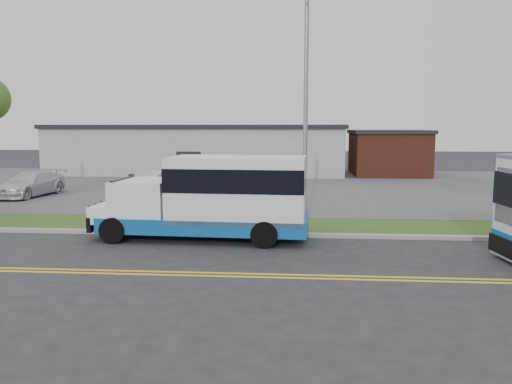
# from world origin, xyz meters

# --- Properties ---
(ground) EXTENTS (140.00, 140.00, 0.00)m
(ground) POSITION_xyz_m (0.00, 0.00, 0.00)
(ground) COLOR #28282B
(ground) RESTS_ON ground
(lane_line_north) EXTENTS (70.00, 0.12, 0.01)m
(lane_line_north) POSITION_xyz_m (0.00, -3.85, 0.01)
(lane_line_north) COLOR yellow
(lane_line_north) RESTS_ON ground
(lane_line_south) EXTENTS (70.00, 0.12, 0.01)m
(lane_line_south) POSITION_xyz_m (0.00, -4.15, 0.01)
(lane_line_south) COLOR yellow
(lane_line_south) RESTS_ON ground
(curb) EXTENTS (80.00, 0.30, 0.15)m
(curb) POSITION_xyz_m (0.00, 1.10, 0.07)
(curb) COLOR #9E9B93
(curb) RESTS_ON ground
(verge) EXTENTS (80.00, 3.30, 0.10)m
(verge) POSITION_xyz_m (0.00, 2.90, 0.05)
(verge) COLOR #304E1A
(verge) RESTS_ON ground
(parking_lot) EXTENTS (80.00, 25.00, 0.10)m
(parking_lot) POSITION_xyz_m (0.00, 17.00, 0.05)
(parking_lot) COLOR #4C4C4F
(parking_lot) RESTS_ON ground
(commercial_building) EXTENTS (25.40, 10.40, 4.35)m
(commercial_building) POSITION_xyz_m (-6.00, 27.00, 2.18)
(commercial_building) COLOR #9E9E99
(commercial_building) RESTS_ON ground
(brick_wing) EXTENTS (6.30, 7.30, 3.90)m
(brick_wing) POSITION_xyz_m (10.50, 26.00, 1.96)
(brick_wing) COLOR brown
(brick_wing) RESTS_ON ground
(streetlight_near) EXTENTS (0.35, 1.53, 9.50)m
(streetlight_near) POSITION_xyz_m (3.00, 2.73, 5.23)
(streetlight_near) COLOR gray
(streetlight_near) RESTS_ON verge
(shuttle_bus) EXTENTS (8.18, 3.04, 3.09)m
(shuttle_bus) POSITION_xyz_m (-0.29, 0.56, 1.65)
(shuttle_bus) COLOR #0E569E
(shuttle_bus) RESTS_ON ground
(pedestrian) EXTENTS (0.80, 0.59, 2.01)m
(pedestrian) POSITION_xyz_m (-4.70, 4.00, 1.10)
(pedestrian) COLOR black
(pedestrian) RESTS_ON verge
(parked_car_a) EXTENTS (2.65, 4.34, 1.35)m
(parked_car_a) POSITION_xyz_m (-6.27, 12.88, 0.78)
(parked_car_a) COLOR silver
(parked_car_a) RESTS_ON parking_lot
(parked_car_b) EXTENTS (2.71, 5.24, 1.45)m
(parked_car_b) POSITION_xyz_m (-13.03, 10.51, 0.83)
(parked_car_b) COLOR silver
(parked_car_b) RESTS_ON parking_lot
(grocery_bag_left) EXTENTS (0.32, 0.32, 0.32)m
(grocery_bag_left) POSITION_xyz_m (-5.00, 3.75, 0.26)
(grocery_bag_left) COLOR white
(grocery_bag_left) RESTS_ON verge
(grocery_bag_right) EXTENTS (0.32, 0.32, 0.32)m
(grocery_bag_right) POSITION_xyz_m (-4.40, 4.25, 0.26)
(grocery_bag_right) COLOR white
(grocery_bag_right) RESTS_ON verge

